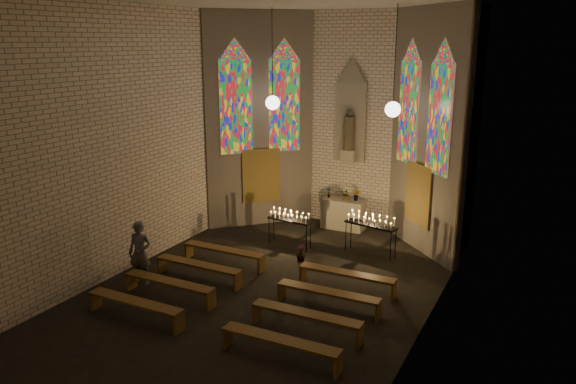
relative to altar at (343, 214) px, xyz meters
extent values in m
plane|color=black|center=(0.00, -5.45, -0.50)|extent=(12.00, 12.00, 0.00)
cube|color=beige|center=(0.00, 0.55, 3.00)|extent=(8.00, 0.02, 7.00)
cube|color=beige|center=(0.00, -11.45, 3.00)|extent=(8.00, 0.02, 7.00)
cube|color=beige|center=(-4.00, -5.45, 3.00)|extent=(0.02, 12.00, 7.00)
cube|color=beige|center=(4.00, -5.45, 3.00)|extent=(0.02, 12.00, 7.00)
cube|color=beige|center=(-2.75, -0.70, 3.00)|extent=(2.72, 2.72, 7.00)
cube|color=beige|center=(2.75, -0.70, 3.00)|extent=(2.72, 2.72, 7.00)
cube|color=#4C3F8C|center=(-3.21, -1.39, 3.50)|extent=(0.78, 0.78, 3.00)
cube|color=#4C3F8C|center=(-2.06, -0.24, 3.50)|extent=(0.78, 0.78, 3.00)
cube|color=#4C3F8C|center=(2.06, -0.24, 3.50)|extent=(0.78, 0.78, 3.00)
cube|color=#4C3F8C|center=(3.21, -1.39, 3.50)|extent=(0.78, 0.78, 3.00)
cube|color=brown|center=(-2.63, -0.82, 1.20)|extent=(0.95, 0.95, 1.80)
cube|color=brown|center=(2.63, -0.82, 1.20)|extent=(0.95, 0.95, 1.80)
cube|color=gray|center=(0.00, 0.47, 3.00)|extent=(1.00, 0.12, 2.60)
cone|color=gray|center=(0.00, 0.47, 4.65)|extent=(1.00, 1.00, 0.80)
cube|color=#B6AE95|center=(0.00, 0.33, 1.90)|extent=(0.45, 0.30, 0.40)
cylinder|color=brown|center=(0.00, 0.33, 2.65)|extent=(0.36, 0.36, 1.10)
sphere|color=brown|center=(0.00, 0.33, 3.30)|extent=(0.26, 0.26, 0.26)
sphere|color=white|center=(-1.90, -1.35, 3.70)|extent=(0.44, 0.44, 0.44)
cylinder|color=black|center=(-1.90, -1.35, 5.10)|extent=(0.02, 0.02, 2.80)
sphere|color=white|center=(1.90, -1.35, 3.70)|extent=(0.44, 0.44, 0.44)
cylinder|color=black|center=(1.90, -1.35, 5.10)|extent=(0.02, 0.02, 2.80)
cube|color=#B6AE95|center=(0.00, 0.00, 0.00)|extent=(1.40, 0.60, 1.00)
imported|color=#4C723F|center=(-0.55, 0.03, 0.67)|extent=(0.20, 0.16, 0.34)
imported|color=#4C723F|center=(0.07, 0.01, 0.70)|extent=(0.39, 0.35, 0.40)
imported|color=#4C723F|center=(0.42, 0.05, 0.69)|extent=(0.23, 0.20, 0.39)
imported|color=#4C723F|center=(-0.04, -3.19, -0.27)|extent=(0.33, 0.33, 0.46)
cube|color=black|center=(-0.87, -2.22, 0.31)|extent=(1.43, 0.45, 0.04)
cylinder|color=black|center=(-1.54, -2.30, -0.10)|extent=(0.03, 0.03, 0.79)
cylinder|color=black|center=(-0.23, -2.41, -0.10)|extent=(0.03, 0.03, 0.79)
cylinder|color=black|center=(-1.52, -2.04, -0.10)|extent=(0.03, 0.03, 0.79)
cylinder|color=black|center=(-0.20, -2.15, -0.10)|extent=(0.03, 0.03, 0.79)
cube|color=black|center=(1.56, -1.85, 0.41)|extent=(1.62, 0.67, 0.05)
cylinder|color=black|center=(0.80, -1.85, -0.06)|extent=(0.03, 0.03, 0.89)
cylinder|color=black|center=(2.26, -2.14, -0.06)|extent=(0.03, 0.03, 0.89)
cylinder|color=black|center=(0.86, -1.56, -0.06)|extent=(0.03, 0.03, 0.89)
cylinder|color=black|center=(2.31, -1.85, -0.06)|extent=(0.03, 0.03, 0.89)
cube|color=brown|center=(-1.82, -4.41, -0.05)|extent=(2.48, 0.37, 0.06)
cube|color=brown|center=(-3.03, -4.40, -0.28)|extent=(0.06, 0.35, 0.45)
cube|color=brown|center=(-0.61, -4.42, -0.28)|extent=(0.06, 0.35, 0.45)
cube|color=brown|center=(1.82, -4.41, -0.05)|extent=(2.48, 0.37, 0.06)
cube|color=brown|center=(0.61, -4.42, -0.28)|extent=(0.06, 0.35, 0.45)
cube|color=brown|center=(3.03, -4.40, -0.28)|extent=(0.06, 0.35, 0.45)
cube|color=brown|center=(-1.82, -5.61, -0.05)|extent=(2.48, 0.37, 0.06)
cube|color=brown|center=(-3.03, -5.60, -0.28)|extent=(0.06, 0.35, 0.45)
cube|color=brown|center=(-0.61, -5.62, -0.28)|extent=(0.06, 0.35, 0.45)
cube|color=brown|center=(1.82, -5.61, -0.05)|extent=(2.48, 0.37, 0.06)
cube|color=brown|center=(0.61, -5.62, -0.28)|extent=(0.06, 0.35, 0.45)
cube|color=brown|center=(3.03, -5.60, -0.28)|extent=(0.06, 0.35, 0.45)
cube|color=brown|center=(-1.82, -6.81, -0.05)|extent=(2.48, 0.37, 0.06)
cube|color=brown|center=(-3.03, -6.80, -0.28)|extent=(0.06, 0.35, 0.45)
cube|color=brown|center=(-0.61, -6.82, -0.28)|extent=(0.06, 0.35, 0.45)
cube|color=brown|center=(1.82, -6.81, -0.05)|extent=(2.48, 0.37, 0.06)
cube|color=brown|center=(0.61, -6.82, -0.28)|extent=(0.06, 0.35, 0.45)
cube|color=brown|center=(3.03, -6.80, -0.28)|extent=(0.06, 0.35, 0.45)
cube|color=brown|center=(-1.82, -8.01, -0.05)|extent=(2.48, 0.37, 0.06)
cube|color=brown|center=(-3.03, -8.00, -0.28)|extent=(0.06, 0.35, 0.45)
cube|color=brown|center=(-0.61, -8.02, -0.28)|extent=(0.06, 0.35, 0.45)
cube|color=brown|center=(1.82, -8.01, -0.05)|extent=(2.48, 0.37, 0.06)
cube|color=brown|center=(0.61, -8.02, -0.28)|extent=(0.06, 0.35, 0.45)
cube|color=brown|center=(3.03, -8.00, -0.28)|extent=(0.06, 0.35, 0.45)
imported|color=#53545F|center=(-3.03, -6.41, 0.33)|extent=(0.68, 0.53, 1.66)
camera|label=1|loc=(6.35, -16.64, 5.55)|focal=35.00mm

